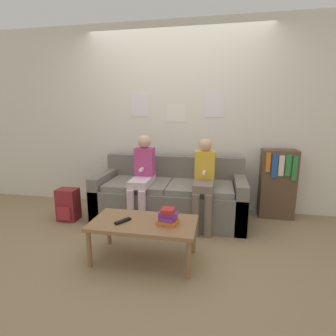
# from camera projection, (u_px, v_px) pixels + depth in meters

# --- Properties ---
(ground_plane) EXTENTS (10.00, 10.00, 0.00)m
(ground_plane) POSITION_uv_depth(u_px,v_px,m) (162.00, 235.00, 3.05)
(ground_plane) COLOR #937A56
(wall_back) EXTENTS (8.00, 0.07, 2.60)m
(wall_back) POSITION_uv_depth(u_px,v_px,m) (176.00, 119.00, 3.74)
(wall_back) COLOR silver
(wall_back) RESTS_ON ground_plane
(couch) EXTENTS (1.92, 0.80, 0.80)m
(couch) POSITION_uv_depth(u_px,v_px,m) (170.00, 197.00, 3.47)
(couch) COLOR #6B665B
(couch) RESTS_ON ground_plane
(coffee_table) EXTENTS (0.99, 0.52, 0.39)m
(coffee_table) POSITION_uv_depth(u_px,v_px,m) (144.00, 226.00, 2.48)
(coffee_table) COLOR #8E6642
(coffee_table) RESTS_ON ground_plane
(person_left) EXTENTS (0.24, 0.55, 1.11)m
(person_left) POSITION_uv_depth(u_px,v_px,m) (142.00, 175.00, 3.28)
(person_left) COLOR silver
(person_left) RESTS_ON ground_plane
(person_right) EXTENTS (0.24, 0.55, 1.08)m
(person_right) POSITION_uv_depth(u_px,v_px,m) (204.00, 179.00, 3.14)
(person_right) COLOR #756656
(person_right) RESTS_ON ground_plane
(tv_remote) EXTENTS (0.12, 0.17, 0.02)m
(tv_remote) POSITION_uv_depth(u_px,v_px,m) (123.00, 221.00, 2.45)
(tv_remote) COLOR black
(tv_remote) RESTS_ON coffee_table
(book_stack) EXTENTS (0.21, 0.18, 0.15)m
(book_stack) POSITION_uv_depth(u_px,v_px,m) (168.00, 217.00, 2.40)
(book_stack) COLOR orange
(book_stack) RESTS_ON coffee_table
(bookshelf) EXTENTS (0.44, 0.27, 0.92)m
(bookshelf) POSITION_uv_depth(u_px,v_px,m) (277.00, 184.00, 3.48)
(bookshelf) COLOR brown
(bookshelf) RESTS_ON ground_plane
(backpack) EXTENTS (0.26, 0.23, 0.42)m
(backpack) POSITION_uv_depth(u_px,v_px,m) (68.00, 205.00, 3.43)
(backpack) COLOR maroon
(backpack) RESTS_ON ground_plane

